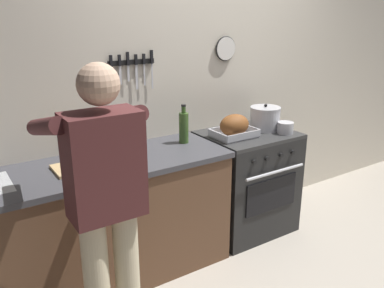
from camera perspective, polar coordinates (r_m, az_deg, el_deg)
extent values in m
cube|color=beige|center=(3.53, 1.60, 8.66)|extent=(6.00, 0.10, 2.60)
cube|color=black|center=(3.10, -8.51, 11.29)|extent=(0.37, 0.02, 0.04)
cube|color=silver|center=(3.04, -11.16, 8.92)|extent=(0.01, 0.00, 0.18)
cube|color=black|center=(3.02, -11.31, 11.37)|extent=(0.02, 0.02, 0.08)
cube|color=silver|center=(3.06, -10.04, 9.47)|extent=(0.02, 0.00, 0.14)
cube|color=black|center=(3.05, -10.15, 11.48)|extent=(0.02, 0.02, 0.08)
cube|color=silver|center=(3.09, -8.92, 9.76)|extent=(0.02, 0.00, 0.12)
cube|color=black|center=(3.07, -9.02, 11.74)|extent=(0.02, 0.02, 0.10)
cube|color=silver|center=(3.12, -7.78, 9.28)|extent=(0.02, 0.00, 0.19)
cube|color=black|center=(3.10, -7.88, 11.66)|extent=(0.02, 0.02, 0.08)
cube|color=silver|center=(3.15, -6.70, 9.61)|extent=(0.01, 0.00, 0.16)
cube|color=black|center=(3.13, -6.78, 11.77)|extent=(0.02, 0.02, 0.08)
cube|color=silver|center=(3.18, -5.62, 9.45)|extent=(0.01, 0.00, 0.19)
cube|color=black|center=(3.16, -5.70, 12.08)|extent=(0.02, 0.02, 0.10)
cylinder|color=white|center=(3.54, 4.72, 13.20)|extent=(0.19, 0.02, 0.19)
torus|color=black|center=(3.54, 4.72, 13.20)|extent=(0.21, 0.02, 0.21)
cube|color=brown|center=(3.00, -14.00, -11.47)|extent=(2.00, 0.62, 0.86)
cube|color=#3D3D42|center=(2.80, -14.70, -3.44)|extent=(2.03, 0.65, 0.04)
cube|color=black|center=(3.63, 7.61, -5.48)|extent=(0.76, 0.62, 0.87)
cube|color=black|center=(3.42, 11.08, -6.99)|extent=(0.53, 0.01, 0.28)
cube|color=#2D2D2D|center=(3.48, 7.92, 1.32)|extent=(0.76, 0.62, 0.03)
cylinder|color=black|center=(3.15, 8.74, -2.53)|extent=(0.04, 0.02, 0.04)
cylinder|color=black|center=(3.24, 10.51, -2.06)|extent=(0.04, 0.02, 0.04)
cylinder|color=black|center=(3.34, 12.41, -1.55)|extent=(0.04, 0.02, 0.04)
cylinder|color=black|center=(3.43, 13.97, -1.13)|extent=(0.04, 0.02, 0.04)
cylinder|color=silver|center=(3.32, 11.64, -3.87)|extent=(0.61, 0.02, 0.02)
cylinder|color=#C6B793|center=(2.48, -9.03, -18.05)|extent=(0.14, 0.14, 0.86)
cube|color=#4C2323|center=(2.11, -12.21, -2.97)|extent=(0.38, 0.22, 0.56)
sphere|color=tan|center=(2.00, -13.01, 8.19)|extent=(0.21, 0.21, 0.21)
cylinder|color=#4C2323|center=(2.22, -19.88, 2.31)|extent=(0.09, 0.55, 0.22)
cylinder|color=#4C2323|center=(2.34, -9.91, 3.95)|extent=(0.09, 0.55, 0.22)
cube|color=#B7B7BC|center=(3.34, 5.91, 1.09)|extent=(0.34, 0.25, 0.01)
cube|color=#B7B7BC|center=(3.24, 7.31, 1.11)|extent=(0.34, 0.01, 0.05)
cube|color=#B7B7BC|center=(3.43, 4.62, 2.15)|extent=(0.34, 0.01, 0.05)
cube|color=#B7B7BC|center=(3.23, 3.58, 1.18)|extent=(0.01, 0.25, 0.05)
cube|color=#B7B7BC|center=(3.44, 8.14, 2.08)|extent=(0.01, 0.25, 0.05)
ellipsoid|color=brown|center=(3.32, 5.97, 2.66)|extent=(0.26, 0.19, 0.18)
cylinder|color=#B7B7BC|center=(3.58, 10.20, 3.49)|extent=(0.26, 0.26, 0.19)
cylinder|color=#B2B2B7|center=(3.56, 10.29, 5.03)|extent=(0.26, 0.26, 0.01)
sphere|color=black|center=(3.55, 10.31, 5.35)|extent=(0.03, 0.03, 0.03)
cylinder|color=#B7B7BC|center=(3.51, 12.96, 2.24)|extent=(0.13, 0.13, 0.10)
cube|color=tan|center=(2.77, -15.20, -3.05)|extent=(0.36, 0.24, 0.02)
cylinder|color=black|center=(2.92, -15.95, -0.81)|extent=(0.06, 0.06, 0.14)
cylinder|color=black|center=(2.90, -16.09, 0.74)|extent=(0.02, 0.02, 0.03)
cylinder|color=#B21919|center=(2.89, -16.12, 1.16)|extent=(0.03, 0.03, 0.01)
cylinder|color=#997F4C|center=(2.94, -12.51, 0.17)|extent=(0.06, 0.06, 0.19)
cylinder|color=#997F4C|center=(2.91, -12.66, 2.37)|extent=(0.03, 0.03, 0.04)
cylinder|color=black|center=(2.90, -12.70, 2.91)|extent=(0.03, 0.03, 0.01)
cylinder|color=#385623|center=(3.15, -1.17, 2.27)|extent=(0.07, 0.07, 0.24)
cylinder|color=#385623|center=(3.12, -1.19, 4.84)|extent=(0.03, 0.03, 0.05)
cylinder|color=black|center=(3.11, -1.19, 5.43)|extent=(0.04, 0.04, 0.01)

